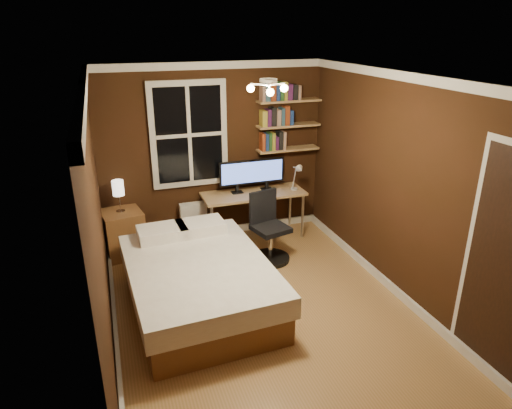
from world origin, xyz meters
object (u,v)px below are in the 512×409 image
object	(u,v)px
bed	(199,282)
radiator	(194,222)
monitor_right	(267,174)
nightstand	(123,233)
desk_lamp	(297,177)
office_chair	(269,235)
monitor_left	(237,177)
desk	(254,197)
bedside_lamp	(119,196)

from	to	relation	value
bed	radiator	world-z (taller)	bed
monitor_right	nightstand	bearing A→B (deg)	-179.25
desk_lamp	office_chair	xyz separation A→B (m)	(-0.63, -0.57, -0.57)
bed	monitor_left	distance (m)	1.93
nightstand	desk	xyz separation A→B (m)	(1.85, -0.05, 0.32)
bedside_lamp	desk_lamp	distance (m)	2.46
bed	nightstand	distance (m)	1.70
desk	office_chair	size ratio (longest dim) A/B	1.58
bed	office_chair	size ratio (longest dim) A/B	2.24
monitor_right	bedside_lamp	bearing A→B (deg)	-179.25
bedside_lamp	monitor_left	bearing A→B (deg)	0.96
monitor_left	desk_lamp	xyz separation A→B (m)	(0.83, -0.21, -0.01)
nightstand	desk_lamp	size ratio (longest dim) A/B	1.43
nightstand	bed	bearing A→B (deg)	-75.54
monitor_right	monitor_left	bearing A→B (deg)	180.00
monitor_right	bed	bearing A→B (deg)	-131.01
radiator	monitor_left	xyz separation A→B (m)	(0.63, -0.12, 0.65)
radiator	bed	bearing A→B (deg)	-99.66
radiator	monitor_left	bearing A→B (deg)	-10.44
radiator	office_chair	distance (m)	1.23
nightstand	office_chair	xyz separation A→B (m)	(1.82, -0.76, 0.03)
bedside_lamp	desk	xyz separation A→B (m)	(1.85, -0.05, -0.21)
nightstand	desk	size ratio (longest dim) A/B	0.43
bed	monitor_right	world-z (taller)	monitor_right
radiator	office_chair	xyz separation A→B (m)	(0.83, -0.90, 0.06)
monitor_left	monitor_right	distance (m)	0.45
bed	monitor_left	size ratio (longest dim) A/B	4.14
office_chair	monitor_right	bearing A→B (deg)	58.02
monitor_left	bedside_lamp	bearing A→B (deg)	-179.04
monitor_left	monitor_right	world-z (taller)	same
bedside_lamp	desk_lamp	xyz separation A→B (m)	(2.45, -0.18, 0.07)
radiator	desk	world-z (taller)	desk
nightstand	desk_lamp	world-z (taller)	desk_lamp
nightstand	office_chair	size ratio (longest dim) A/B	0.67
nightstand	office_chair	bearing A→B (deg)	-32.67
nightstand	radiator	xyz separation A→B (m)	(0.99, 0.14, -0.03)
radiator	monitor_right	world-z (taller)	monitor_right
nightstand	monitor_right	distance (m)	2.16
bedside_lamp	desk_lamp	bearing A→B (deg)	-4.30
monitor_left	desk_lamp	bearing A→B (deg)	-14.31
desk	office_chair	xyz separation A→B (m)	(-0.03, -0.71, -0.29)
bed	bedside_lamp	size ratio (longest dim) A/B	4.83
desk	desk_lamp	xyz separation A→B (m)	(0.61, -0.14, 0.28)
radiator	desk_lamp	distance (m)	1.63
radiator	desk	distance (m)	0.94
desk	bed	bearing A→B (deg)	-127.28
bedside_lamp	monitor_right	size ratio (longest dim) A/B	0.86
desk_lamp	office_chair	world-z (taller)	desk_lamp
bedside_lamp	monitor_right	distance (m)	2.08
nightstand	monitor_right	size ratio (longest dim) A/B	1.24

